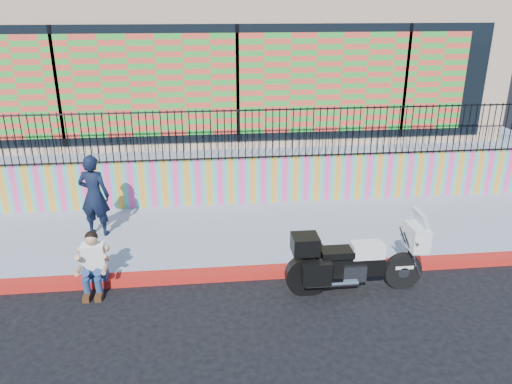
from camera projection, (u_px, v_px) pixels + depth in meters
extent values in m
plane|color=black|center=(256.00, 276.00, 9.20)|extent=(90.00, 90.00, 0.00)
cube|color=#AF290C|center=(256.00, 272.00, 9.18)|extent=(16.00, 0.30, 0.15)
cube|color=#9AA0B9|center=(248.00, 233.00, 10.71)|extent=(16.00, 3.00, 0.15)
cube|color=#FF4394|center=(242.00, 181.00, 11.97)|extent=(16.00, 0.20, 1.10)
cube|color=#9AA0B9|center=(229.00, 132.00, 16.72)|extent=(16.00, 10.00, 1.25)
cube|color=tan|center=(228.00, 52.00, 15.59)|extent=(14.00, 8.00, 4.00)
cube|color=black|center=(238.00, 85.00, 12.01)|extent=(12.60, 0.04, 2.80)
cube|color=#F34B36|center=(238.00, 85.00, 11.98)|extent=(11.48, 0.02, 2.40)
cylinder|color=black|center=(402.00, 271.00, 8.73)|extent=(0.66, 0.14, 0.66)
cylinder|color=black|center=(307.00, 276.00, 8.56)|extent=(0.66, 0.14, 0.66)
cube|color=black|center=(356.00, 265.00, 8.58)|extent=(0.95, 0.28, 0.34)
cube|color=silver|center=(352.00, 270.00, 8.61)|extent=(0.40, 0.34, 0.30)
cube|color=white|center=(367.00, 250.00, 8.50)|extent=(0.55, 0.32, 0.24)
cube|color=black|center=(337.00, 252.00, 8.45)|extent=(0.55, 0.34, 0.12)
cube|color=white|center=(417.00, 237.00, 8.51)|extent=(0.30, 0.52, 0.42)
cube|color=silver|center=(421.00, 219.00, 8.40)|extent=(0.18, 0.46, 0.34)
cube|color=black|center=(305.00, 244.00, 8.33)|extent=(0.44, 0.42, 0.30)
cube|color=black|center=(317.00, 274.00, 8.21)|extent=(0.48, 0.18, 0.40)
cube|color=black|center=(309.00, 256.00, 8.77)|extent=(0.48, 0.18, 0.40)
cube|color=white|center=(403.00, 266.00, 8.69)|extent=(0.32, 0.16, 0.06)
imported|color=black|center=(94.00, 195.00, 10.22)|extent=(0.71, 0.55, 1.73)
cube|color=navy|center=(97.00, 273.00, 8.82)|extent=(0.36, 0.28, 0.18)
cube|color=white|center=(94.00, 257.00, 8.66)|extent=(0.38, 0.27, 0.54)
sphere|color=tan|center=(91.00, 239.00, 8.49)|extent=(0.21, 0.21, 0.21)
cube|color=#472814|center=(87.00, 297.00, 8.47)|extent=(0.11, 0.26, 0.10)
cube|color=#472814|center=(99.00, 296.00, 8.49)|extent=(0.11, 0.26, 0.10)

